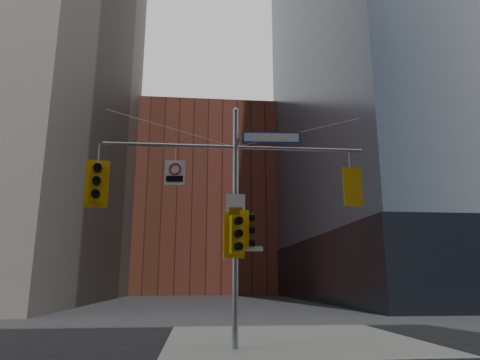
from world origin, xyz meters
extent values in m
cube|color=gray|center=(2.00, 4.00, 0.07)|extent=(8.00, 8.00, 0.15)
cube|color=black|center=(28.00, 32.00, 3.00)|extent=(36.40, 36.40, 6.00)
cube|color=maroon|center=(0.00, 58.00, 14.00)|extent=(26.00, 20.00, 28.00)
cylinder|color=gray|center=(0.00, 2.00, 3.60)|extent=(0.18, 0.18, 7.20)
sphere|color=gray|center=(0.00, 2.00, 7.20)|extent=(0.20, 0.20, 0.20)
cylinder|color=gray|center=(-2.00, 2.00, 6.00)|extent=(4.00, 0.11, 0.11)
cylinder|color=gray|center=(2.00, 2.00, 6.00)|extent=(4.00, 0.11, 0.11)
cylinder|color=gray|center=(0.00, 1.65, 6.00)|extent=(0.10, 0.70, 0.10)
cylinder|color=gray|center=(-2.00, 2.00, 6.55)|extent=(4.00, 0.02, 1.12)
cylinder|color=gray|center=(2.00, 2.00, 6.55)|extent=(4.00, 0.02, 1.12)
cube|color=#DBA20B|center=(-4.09, 2.00, 4.80)|extent=(0.42, 0.34, 1.16)
cube|color=#DBA20B|center=(-4.13, 2.19, 4.80)|extent=(0.68, 0.18, 1.43)
cylinder|color=black|center=(-4.04, 1.78, 5.19)|extent=(0.27, 0.22, 0.24)
cylinder|color=black|center=(-4.06, 1.87, 5.19)|extent=(0.21, 0.06, 0.21)
cylinder|color=black|center=(-4.04, 1.78, 4.80)|extent=(0.27, 0.22, 0.24)
cylinder|color=black|center=(-4.06, 1.87, 4.80)|extent=(0.21, 0.06, 0.21)
cylinder|color=black|center=(-4.04, 1.78, 4.41)|extent=(0.27, 0.22, 0.24)
cylinder|color=#0CE559|center=(-4.06, 1.87, 4.41)|extent=(0.21, 0.06, 0.21)
cube|color=#DBA20B|center=(3.59, 2.00, 4.80)|extent=(0.32, 0.23, 0.98)
cube|color=#DBA20B|center=(3.59, 1.83, 4.80)|extent=(0.58, 0.04, 1.21)
cylinder|color=black|center=(3.59, 2.19, 5.13)|extent=(0.21, 0.15, 0.20)
cylinder|color=black|center=(3.59, 2.11, 5.13)|extent=(0.18, 0.02, 0.18)
cylinder|color=black|center=(3.59, 2.19, 4.80)|extent=(0.21, 0.15, 0.20)
cylinder|color=black|center=(3.59, 2.11, 4.80)|extent=(0.18, 0.02, 0.18)
cylinder|color=black|center=(3.59, 2.19, 4.47)|extent=(0.21, 0.15, 0.20)
cylinder|color=black|center=(3.59, 2.11, 4.47)|extent=(0.18, 0.02, 0.18)
cube|color=#DBA20B|center=(0.28, 2.00, 3.45)|extent=(0.30, 0.40, 1.13)
cylinder|color=black|center=(0.49, 1.97, 3.83)|extent=(0.20, 0.26, 0.24)
cylinder|color=black|center=(0.41, 1.98, 3.83)|extent=(0.05, 0.20, 0.20)
cylinder|color=black|center=(0.49, 1.97, 3.45)|extent=(0.20, 0.26, 0.24)
cylinder|color=black|center=(0.41, 1.98, 3.45)|extent=(0.05, 0.20, 0.20)
cylinder|color=black|center=(0.49, 1.97, 3.08)|extent=(0.20, 0.26, 0.24)
cylinder|color=black|center=(0.41, 1.98, 3.08)|extent=(0.05, 0.20, 0.20)
cube|color=#DBA20B|center=(0.00, 1.72, 3.29)|extent=(0.40, 0.33, 1.09)
cube|color=#DBA20B|center=(-0.05, 1.90, 3.29)|extent=(0.63, 0.20, 1.35)
cylinder|color=black|center=(0.05, 1.52, 3.66)|extent=(0.26, 0.22, 0.23)
cylinder|color=black|center=(0.03, 1.60, 3.66)|extent=(0.20, 0.07, 0.20)
cylinder|color=black|center=(0.05, 1.52, 3.29)|extent=(0.26, 0.22, 0.23)
cylinder|color=black|center=(0.03, 1.60, 3.29)|extent=(0.20, 0.07, 0.20)
cylinder|color=black|center=(0.05, 1.52, 2.93)|extent=(0.26, 0.22, 0.23)
cylinder|color=black|center=(0.03, 1.60, 2.93)|extent=(0.20, 0.07, 0.20)
cube|color=navy|center=(1.13, 2.00, 6.35)|extent=(1.83, 0.14, 0.36)
cube|color=silver|center=(1.13, 1.98, 6.35)|extent=(1.72, 0.11, 0.27)
cube|color=silver|center=(-1.83, 1.98, 5.15)|extent=(0.60, 0.08, 0.75)
torus|color=#B20A0A|center=(-1.83, 1.96, 5.25)|extent=(0.37, 0.08, 0.37)
cube|color=black|center=(-1.83, 1.96, 4.95)|extent=(0.50, 0.05, 0.18)
cube|color=silver|center=(0.00, 1.88, 4.14)|extent=(0.56, 0.07, 0.73)
cube|color=#D88C00|center=(0.00, 1.86, 3.94)|extent=(0.41, 0.04, 0.33)
cube|color=silver|center=(0.45, 2.00, 2.90)|extent=(0.74, 0.11, 0.15)
cube|color=#145926|center=(0.00, 2.45, 2.95)|extent=(0.13, 0.78, 0.16)
camera|label=1|loc=(-1.08, -10.55, 2.01)|focal=32.00mm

